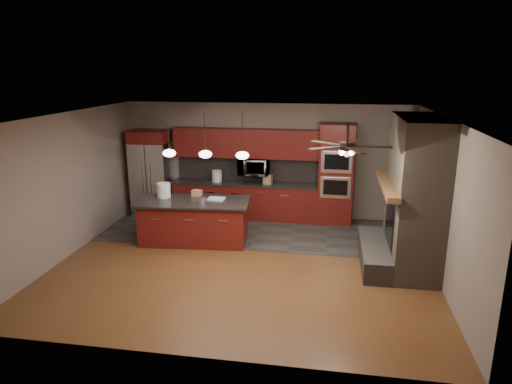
% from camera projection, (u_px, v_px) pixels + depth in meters
% --- Properties ---
extents(ground, '(7.00, 7.00, 0.00)m').
position_uv_depth(ground, '(244.00, 263.00, 8.76)').
color(ground, brown).
rests_on(ground, ground).
extents(ceiling, '(7.00, 6.00, 0.02)m').
position_uv_depth(ceiling, '(243.00, 116.00, 8.02)').
color(ceiling, white).
rests_on(ceiling, back_wall).
extents(back_wall, '(7.00, 0.02, 2.80)m').
position_uv_depth(back_wall, '(266.00, 161.00, 11.24)').
color(back_wall, slate).
rests_on(back_wall, ground).
extents(right_wall, '(0.02, 6.00, 2.80)m').
position_uv_depth(right_wall, '(443.00, 201.00, 7.84)').
color(right_wall, slate).
rests_on(right_wall, ground).
extents(left_wall, '(0.02, 6.00, 2.80)m').
position_uv_depth(left_wall, '(68.00, 185.00, 8.94)').
color(left_wall, slate).
rests_on(left_wall, ground).
extents(slate_tile_patch, '(7.00, 2.40, 0.01)m').
position_uv_depth(slate_tile_patch, '(259.00, 231.00, 10.47)').
color(slate_tile_patch, '#34322F').
rests_on(slate_tile_patch, ground).
extents(fireplace_column, '(1.30, 2.10, 2.80)m').
position_uv_depth(fireplace_column, '(411.00, 200.00, 8.32)').
color(fireplace_column, brown).
rests_on(fireplace_column, ground).
extents(back_cabinetry, '(3.59, 0.64, 2.20)m').
position_uv_depth(back_cabinetry, '(246.00, 182.00, 11.21)').
color(back_cabinetry, '#5D1112').
rests_on(back_cabinetry, ground).
extents(oven_tower, '(0.80, 0.63, 2.38)m').
position_uv_depth(oven_tower, '(336.00, 174.00, 10.74)').
color(oven_tower, '#5D1112').
rests_on(oven_tower, ground).
extents(microwave, '(0.73, 0.41, 0.50)m').
position_uv_depth(microwave, '(254.00, 166.00, 11.07)').
color(microwave, silver).
rests_on(microwave, back_cabinetry).
extents(refrigerator, '(0.92, 0.75, 2.14)m').
position_uv_depth(refrigerator, '(152.00, 173.00, 11.41)').
color(refrigerator, silver).
rests_on(refrigerator, ground).
extents(kitchen_island, '(2.43, 1.27, 0.92)m').
position_uv_depth(kitchen_island, '(194.00, 221.00, 9.71)').
color(kitchen_island, '#5D1112').
rests_on(kitchen_island, ground).
extents(white_bucket, '(0.32, 0.32, 0.31)m').
position_uv_depth(white_bucket, '(164.00, 190.00, 9.79)').
color(white_bucket, white).
rests_on(white_bucket, kitchen_island).
extents(paint_can, '(0.18, 0.18, 0.11)m').
position_uv_depth(paint_can, '(202.00, 200.00, 9.40)').
color(paint_can, silver).
rests_on(paint_can, kitchen_island).
extents(paint_tray, '(0.36, 0.26, 0.03)m').
position_uv_depth(paint_tray, '(216.00, 199.00, 9.65)').
color(paint_tray, silver).
rests_on(paint_tray, kitchen_island).
extents(cardboard_box, '(0.22, 0.17, 0.13)m').
position_uv_depth(cardboard_box, '(197.00, 193.00, 9.92)').
color(cardboard_box, '#A87F57').
rests_on(cardboard_box, kitchen_island).
extents(counter_bucket, '(0.26, 0.26, 0.28)m').
position_uv_depth(counter_bucket, '(217.00, 176.00, 11.24)').
color(counter_bucket, silver).
rests_on(counter_bucket, back_cabinetry).
extents(counter_box, '(0.23, 0.19, 0.22)m').
position_uv_depth(counter_box, '(268.00, 179.00, 11.00)').
color(counter_box, olive).
rests_on(counter_box, back_cabinetry).
extents(pendant_left, '(0.26, 0.26, 0.92)m').
position_uv_depth(pendant_left, '(169.00, 153.00, 9.16)').
color(pendant_left, black).
rests_on(pendant_left, ceiling).
extents(pendant_center, '(0.26, 0.26, 0.92)m').
position_uv_depth(pendant_center, '(205.00, 154.00, 9.04)').
color(pendant_center, black).
rests_on(pendant_center, ceiling).
extents(pendant_right, '(0.26, 0.26, 0.92)m').
position_uv_depth(pendant_right, '(242.00, 155.00, 8.93)').
color(pendant_right, black).
rests_on(pendant_right, ceiling).
extents(ceiling_fan, '(1.27, 1.33, 0.41)m').
position_uv_depth(ceiling_fan, '(347.00, 146.00, 7.06)').
color(ceiling_fan, black).
rests_on(ceiling_fan, ceiling).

